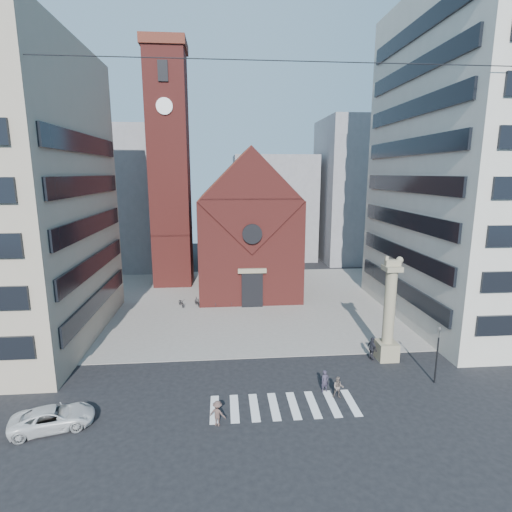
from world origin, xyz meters
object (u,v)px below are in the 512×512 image
(lion_column, at_px, (389,319))
(pedestrian_2, at_px, (372,349))
(scooter_0, at_px, (181,303))
(white_car, at_px, (53,418))
(traffic_light, at_px, (437,354))
(pedestrian_0, at_px, (325,381))
(pedestrian_1, at_px, (338,387))

(lion_column, distance_m, pedestrian_2, 2.78)
(lion_column, xyz_separation_m, scooter_0, (-18.09, 14.71, -2.95))
(white_car, bearing_deg, traffic_light, -98.37)
(traffic_light, bearing_deg, lion_column, 116.46)
(lion_column, distance_m, pedestrian_0, 8.20)
(pedestrian_1, relative_size, scooter_0, 0.87)
(pedestrian_2, bearing_deg, lion_column, -105.35)
(traffic_light, height_order, pedestrian_1, traffic_light)
(pedestrian_1, height_order, pedestrian_2, pedestrian_2)
(scooter_0, bearing_deg, lion_column, -62.23)
(traffic_light, relative_size, pedestrian_2, 2.23)
(lion_column, xyz_separation_m, white_car, (-23.62, -7.07, -2.81))
(pedestrian_2, bearing_deg, pedestrian_0, 115.96)
(pedestrian_0, height_order, pedestrian_2, pedestrian_2)
(lion_column, relative_size, scooter_0, 4.96)
(pedestrian_0, relative_size, scooter_0, 0.90)
(pedestrian_0, relative_size, pedestrian_2, 0.82)
(traffic_light, bearing_deg, white_car, -173.18)
(pedestrian_0, xyz_separation_m, pedestrian_1, (0.70, -0.85, -0.03))
(pedestrian_1, relative_size, pedestrian_2, 0.79)
(traffic_light, distance_m, pedestrian_2, 5.30)
(pedestrian_2, bearing_deg, white_car, 92.16)
(traffic_light, height_order, white_car, traffic_light)
(lion_column, bearing_deg, scooter_0, 140.88)
(traffic_light, height_order, scooter_0, traffic_light)
(lion_column, relative_size, pedestrian_2, 4.49)
(white_car, relative_size, pedestrian_2, 2.43)
(lion_column, bearing_deg, traffic_light, -63.54)
(pedestrian_2, bearing_deg, pedestrian_1, 125.10)
(lion_column, distance_m, pedestrian_1, 8.21)
(traffic_light, height_order, pedestrian_2, traffic_light)
(traffic_light, xyz_separation_m, pedestrian_1, (-7.62, -1.33, -1.53))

